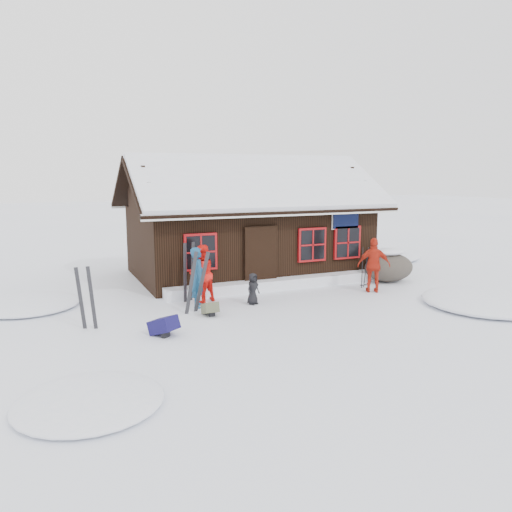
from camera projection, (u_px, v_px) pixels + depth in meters
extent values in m
plane|color=white|center=(267.00, 311.00, 13.64)|extent=(120.00, 120.00, 0.00)
cube|color=black|center=(247.00, 240.00, 18.55)|extent=(8.00, 5.00, 2.50)
cube|color=black|center=(264.00, 184.00, 16.88)|extent=(8.90, 3.14, 1.88)
cube|color=black|center=(233.00, 183.00, 19.55)|extent=(8.90, 3.14, 1.88)
cube|color=white|center=(264.00, 180.00, 16.86)|extent=(8.72, 3.07, 1.86)
cube|color=white|center=(232.00, 179.00, 19.52)|extent=(8.72, 3.07, 1.86)
cube|color=white|center=(247.00, 159.00, 18.07)|extent=(8.81, 0.22, 0.14)
cube|color=silver|center=(283.00, 213.00, 15.69)|extent=(8.90, 0.10, 0.20)
cube|color=black|center=(260.00, 259.00, 16.05)|extent=(1.00, 0.10, 2.00)
cube|color=black|center=(346.00, 220.00, 17.10)|extent=(1.00, 0.06, 0.60)
cube|color=maroon|center=(201.00, 252.00, 15.20)|extent=(1.04, 0.10, 1.14)
cube|color=black|center=(201.00, 252.00, 15.16)|extent=(0.90, 0.04, 1.00)
cube|color=maroon|center=(312.00, 245.00, 16.74)|extent=(1.04, 0.10, 1.14)
cube|color=black|center=(313.00, 245.00, 16.70)|extent=(0.90, 0.04, 1.00)
cube|color=maroon|center=(347.00, 242.00, 17.29)|extent=(1.04, 0.10, 1.14)
cube|color=black|center=(348.00, 243.00, 17.25)|extent=(0.90, 0.04, 1.00)
cube|color=white|center=(280.00, 283.00, 16.24)|extent=(7.60, 0.60, 0.35)
ellipsoid|color=white|center=(28.00, 307.00, 13.99)|extent=(2.80, 2.80, 0.34)
ellipsoid|color=white|center=(487.00, 305.00, 14.20)|extent=(3.60, 3.60, 0.43)
ellipsoid|color=white|center=(90.00, 405.00, 8.05)|extent=(2.40, 2.40, 0.29)
ellipsoid|color=white|center=(373.00, 258.00, 22.23)|extent=(4.00, 4.00, 0.48)
imported|color=navy|center=(198.00, 277.00, 13.90)|extent=(0.65, 0.74, 1.69)
imported|color=red|center=(202.00, 274.00, 14.43)|extent=(1.00, 0.90, 1.69)
imported|color=red|center=(374.00, 265.00, 15.66)|extent=(1.09, 0.87, 1.73)
imported|color=black|center=(253.00, 289.00, 14.25)|extent=(0.53, 0.45, 0.91)
ellipsoid|color=#49433A|center=(389.00, 267.00, 17.29)|extent=(1.78, 1.34, 0.98)
ellipsoid|color=white|center=(389.00, 255.00, 17.22)|extent=(1.12, 0.81, 0.25)
cube|color=black|center=(191.00, 283.00, 13.33)|extent=(0.45, 0.18, 1.71)
cube|color=black|center=(202.00, 282.00, 13.43)|extent=(0.43, 0.23, 1.71)
cube|color=black|center=(81.00, 299.00, 11.91)|extent=(0.23, 0.08, 1.58)
cube|color=black|center=(92.00, 299.00, 11.96)|extent=(0.20, 0.13, 1.58)
cube|color=black|center=(185.00, 274.00, 14.46)|extent=(0.15, 0.13, 1.78)
cube|color=black|center=(193.00, 272.00, 14.68)|extent=(0.18, 0.07, 1.78)
cylinder|color=black|center=(362.00, 268.00, 16.31)|extent=(0.10, 0.12, 1.37)
cylinder|color=black|center=(366.00, 268.00, 16.37)|extent=(0.10, 0.12, 1.37)
cube|color=#130F43|center=(164.00, 328.00, 11.53)|extent=(0.71, 0.75, 0.33)
cube|color=#4E513A|center=(210.00, 311.00, 13.15)|extent=(0.39, 0.51, 0.27)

